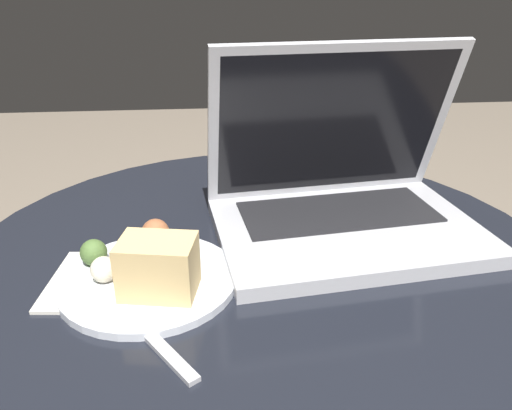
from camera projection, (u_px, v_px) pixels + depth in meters
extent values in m
cylinder|color=black|center=(260.00, 256.00, 0.62)|extent=(0.73, 0.73, 0.02)
cube|color=silver|center=(127.00, 281.00, 0.55)|extent=(0.18, 0.13, 0.00)
cube|color=#B2B2B7|center=(347.00, 230.00, 0.64)|extent=(0.36, 0.27, 0.02)
cube|color=black|center=(338.00, 212.00, 0.67)|extent=(0.27, 0.14, 0.00)
cube|color=#B2B2B7|center=(332.00, 124.00, 0.66)|extent=(0.34, 0.12, 0.22)
cube|color=black|center=(332.00, 126.00, 0.66)|extent=(0.31, 0.10, 0.20)
cylinder|color=#C6701E|center=(241.00, 140.00, 0.72)|extent=(0.06, 0.06, 0.18)
cylinder|color=white|center=(240.00, 66.00, 0.68)|extent=(0.06, 0.06, 0.03)
cylinder|color=silver|center=(149.00, 280.00, 0.55)|extent=(0.19, 0.19, 0.01)
cube|color=#DBB775|center=(158.00, 266.00, 0.51)|extent=(0.08, 0.07, 0.06)
sphere|color=#4C6B33|center=(94.00, 252.00, 0.56)|extent=(0.03, 0.03, 0.03)
sphere|color=brown|center=(127.00, 248.00, 0.58)|extent=(0.02, 0.02, 0.02)
sphere|color=beige|center=(104.00, 269.00, 0.53)|extent=(0.03, 0.03, 0.03)
sphere|color=#9E5B38|center=(155.00, 233.00, 0.60)|extent=(0.03, 0.03, 0.03)
cube|color=#B2B2B7|center=(155.00, 341.00, 0.46)|extent=(0.09, 0.12, 0.00)
cube|color=#B2B2B7|center=(109.00, 295.00, 0.52)|extent=(0.05, 0.06, 0.00)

